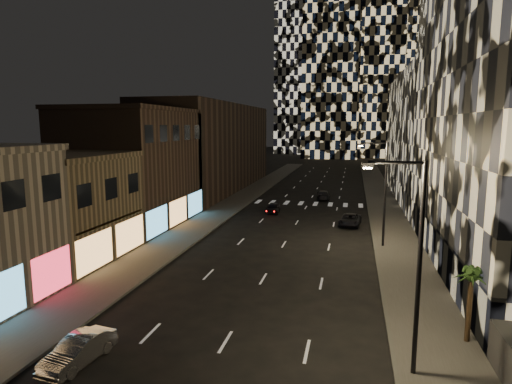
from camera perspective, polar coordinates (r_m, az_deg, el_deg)
The scene contains 17 objects.
sidewalk_left at distance 60.81m, azimuth -2.43°, elevation -1.10°, with size 4.00×120.00×0.15m, color #47443F.
sidewalk_right at distance 58.87m, azimuth 16.71°, elevation -1.79°, with size 4.00×120.00×0.15m, color #47443F.
curb_left at distance 60.30m, azimuth -0.51°, elevation -1.18°, with size 0.20×120.00×0.15m, color #4C4C47.
curb_right at distance 58.75m, azimuth 14.67°, elevation -1.73°, with size 0.20×120.00×0.15m, color #4C4C47.
retail_tan at distance 37.30m, azimuth -25.17°, elevation -2.08°, with size 10.00×10.00×8.00m, color #776447.
retail_brown at distance 47.39m, azimuth -16.04°, elevation 3.00°, with size 10.00×15.00×12.00m, color #473528.
retail_filler_left at distance 71.61m, azimuth -5.79°, elevation 5.93°, with size 10.00×40.00×14.00m, color #473528.
midrise_base at distance 34.13m, azimuth 23.48°, elevation -7.23°, with size 0.60×25.00×3.00m, color #383838.
midrise_filler_right at distance 66.34m, azimuth 25.36°, elevation 6.65°, with size 16.00×40.00×18.00m, color #232326.
tower_center_low at distance 152.56m, azimuth 10.32°, elevation 22.67°, with size 18.00×18.00×95.00m, color black.
streetlight_near at distance 18.68m, azimuth 20.30°, elevation -7.71°, with size 2.55×0.25×9.00m.
streetlight_far at distance 38.22m, azimuth 16.52°, elevation 0.69°, with size 2.55×0.25×9.00m.
car_silver_parked at distance 21.72m, azimuth -22.59°, elevation -18.93°, with size 1.32×3.77×1.24m, color #96959A.
car_dark_midlane at distance 52.15m, azimuth 2.31°, elevation -2.14°, with size 1.47×3.66×1.25m, color black.
car_dark_oncoming at distance 62.60m, azimuth 8.96°, elevation -0.39°, with size 1.79×4.41×1.28m, color black.
car_dark_rightlane at distance 46.56m, azimuth 12.43°, elevation -3.67°, with size 2.05×4.45×1.24m, color black.
palm_tree at distance 23.13m, azimuth 26.79°, elevation -10.44°, with size 1.90×1.91×3.75m.
Camera 1 is at (5.82, -7.79, 10.47)m, focal length 30.00 mm.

